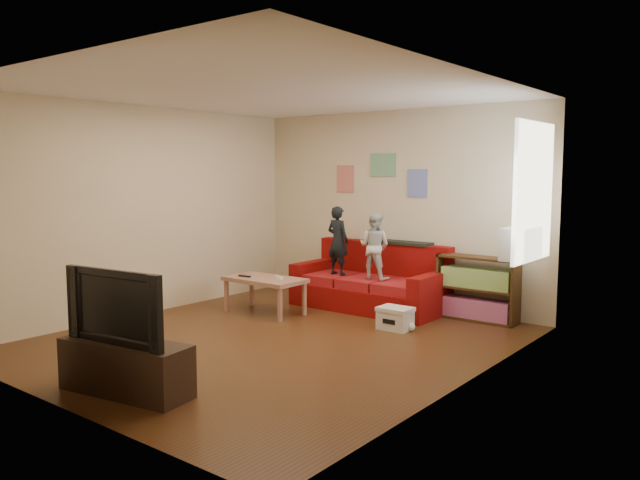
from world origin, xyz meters
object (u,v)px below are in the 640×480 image
Objects in this scene: child_a at (338,241)px; bookshelf at (477,292)px; file_box at (395,318)px; sofa at (372,286)px; child_b at (374,246)px; coffee_table at (265,283)px; television at (124,305)px; tv_stand at (126,367)px.

child_a is 2.01m from bookshelf.
sofa is at bearing 136.65° from file_box.
coffee_table is at bearing 37.02° from child_b.
television is at bearing -87.07° from sofa.
sofa is at bearing 86.12° from television.
child_a reaches higher than television.
file_box is at bearing 132.30° from child_b.
sofa is 1.22m from file_box.
sofa is at bearing -155.04° from child_a.
coffee_table is 2.72m from bookshelf.
sofa is 0.61m from child_b.
file_box is (0.88, -0.83, -0.17)m from sofa.
child_b reaches higher than bookshelf.
sofa is at bearing 82.92° from tv_stand.
child_b is at bearing -163.99° from bookshelf.
television is (1.12, -2.91, 0.35)m from coffee_table.
bookshelf is at bearing -169.66° from child_b.
coffee_table is 0.89× the size of tv_stand.
child_a reaches higher than child_b.
child_a is 0.88× the size of television.
bookshelf is 0.94× the size of television.
child_a is at bearing 89.62° from tv_stand.
sofa is 5.34× the size of file_box.
television reaches higher than tv_stand.
child_b is 2.29× the size of file_box.
sofa is 0.77m from child_a.
bookshelf is at bearing 63.81° from tv_stand.
television is (0.00, 0.00, 0.53)m from tv_stand.
child_a is at bearing 64.69° from coffee_table.
coffee_table is 2.73× the size of file_box.
file_box is at bearing 68.28° from tv_stand.
coffee_table is at bearing -169.73° from file_box.
child_a is 0.90× the size of coffee_table.
coffee_table reaches higher than file_box.
coffee_table is at bearing 68.96° from child_a.
television is (0.06, -3.89, -0.12)m from child_b.
file_box is 3.30m from tv_stand.
sofa is at bearing 51.51° from coffee_table.
child_a is at bearing -5.67° from child_b.
tv_stand is 1.10× the size of television.
child_b is at bearing 137.98° from file_box.
sofa is 4.09m from television.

